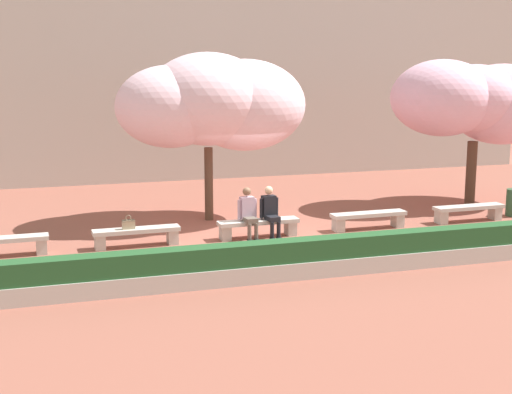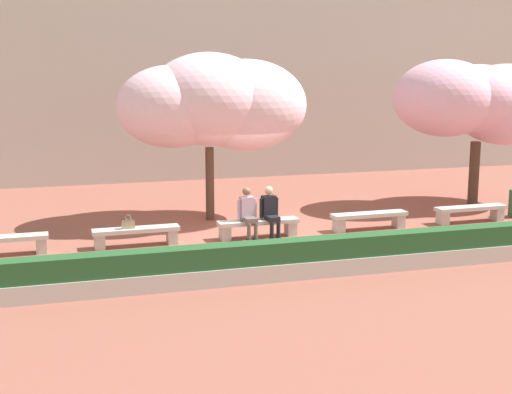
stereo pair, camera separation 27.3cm
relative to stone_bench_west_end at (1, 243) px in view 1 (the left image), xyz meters
name	(u,v)px [view 1 (the left image)]	position (x,y,z in m)	size (l,w,h in m)	color
ground_plane	(258,237)	(6.11, 0.00, -0.31)	(100.00, 100.00, 0.00)	#8E5142
building_facade	(171,32)	(6.11, 11.19, 5.18)	(28.61, 4.00, 10.98)	#B7B2A8
stone_bench_west_end	(1,243)	(0.00, 0.00, 0.00)	(2.08, 0.45, 0.45)	#BCB7AD
stone_bench_near_west	(137,234)	(3.06, 0.00, 0.00)	(2.08, 0.45, 0.45)	#BCB7AD
stone_bench_center	(258,225)	(6.11, 0.00, 0.00)	(2.08, 0.45, 0.45)	#BCB7AD
stone_bench_near_east	(369,217)	(9.17, 0.00, 0.00)	(2.08, 0.45, 0.45)	#BCB7AD
stone_bench_east_end	(469,210)	(12.23, 0.00, 0.00)	(2.08, 0.45, 0.45)	#BCB7AD
person_seated_left	(248,211)	(5.83, -0.05, 0.39)	(0.51, 0.70, 1.29)	black
person_seated_right	(270,210)	(6.41, -0.05, 0.39)	(0.51, 0.71, 1.29)	black
handbag	(129,224)	(2.87, -0.02, 0.27)	(0.30, 0.15, 0.34)	tan
cherry_tree_main	(211,103)	(5.50, 2.33, 2.94)	(5.23, 3.59, 4.62)	#513828
cherry_tree_secondary	(475,101)	(13.67, 2.10, 2.88)	(5.26, 3.27, 4.44)	#513828
planter_hedge_foreground	(309,258)	(6.11, -3.47, 0.08)	(18.56, 0.50, 0.80)	#BCB7AD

